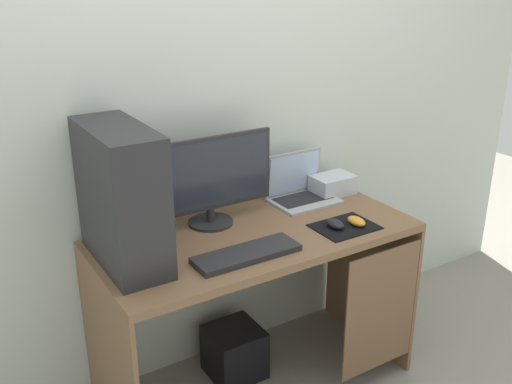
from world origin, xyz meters
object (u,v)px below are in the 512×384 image
keyboard (247,254)px  subwoofer (234,352)px  monitor (210,180)px  mouse_left (335,224)px  pc_tower (121,196)px  laptop (300,191)px  projector (333,185)px  mouse_right (356,221)px

keyboard → subwoofer: (0.10, 0.28, -0.66)m
monitor → mouse_left: 0.55m
pc_tower → keyboard: size_ratio=1.23×
monitor → laptop: bearing=2.8°
keyboard → subwoofer: 0.72m
monitor → subwoofer: bearing=-39.2°
monitor → projector: monitor is taller
mouse_left → subwoofer: (-0.35, 0.26, -0.67)m
monitor → subwoofer: (0.07, -0.06, -0.85)m
keyboard → laptop: bearing=35.1°
pc_tower → mouse_left: size_ratio=5.37×
projector → subwoofer: bearing=-173.7°
mouse_left → projector: bearing=52.6°
keyboard → subwoofer: bearing=70.8°
subwoofer → laptop: bearing=11.0°
keyboard → projector: bearing=26.4°
monitor → keyboard: size_ratio=1.36×
laptop → mouse_right: size_ratio=3.13×
laptop → keyboard: 0.63m
mouse_left → mouse_right: bearing=-14.7°
monitor → keyboard: bearing=-94.7°
laptop → subwoofer: (-0.42, -0.08, -0.69)m
pc_tower → monitor: (0.42, 0.12, -0.06)m
mouse_right → keyboard: bearing=179.5°
projector → mouse_left: size_ratio=2.08×
mouse_left → subwoofer: bearing=143.4°
monitor → projector: (0.67, 0.01, -0.16)m
mouse_left → mouse_right: 0.10m
projector → mouse_left: (-0.25, -0.32, -0.02)m
pc_tower → subwoofer: 1.03m
pc_tower → laptop: pc_tower is taller
keyboard → subwoofer: size_ratio=1.75×
pc_tower → keyboard: (0.39, -0.21, -0.25)m
laptop → subwoofer: laptop is taller
monitor → mouse_left: size_ratio=5.97×
laptop → projector: 0.18m
monitor → mouse_left: bearing=-37.1°
keyboard → mouse_right: (0.54, -0.00, 0.01)m
monitor → mouse_right: 0.64m
pc_tower → mouse_right: (0.93, -0.22, -0.24)m
laptop → keyboard: laptop is taller
mouse_left → mouse_right: size_ratio=1.00×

